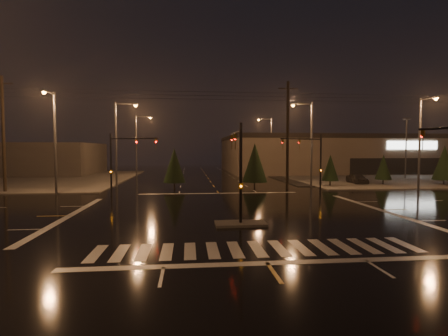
# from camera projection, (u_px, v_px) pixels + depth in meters

# --- Properties ---
(ground) EXTENTS (140.00, 140.00, 0.00)m
(ground) POSITION_uv_depth(u_px,v_px,m) (232.00, 213.00, 24.53)
(ground) COLOR black
(ground) RESTS_ON ground
(sidewalk_ne) EXTENTS (36.00, 36.00, 0.12)m
(sidewalk_ne) POSITION_uv_depth(u_px,v_px,m) (390.00, 176.00, 57.39)
(sidewalk_ne) COLOR #4D4B45
(sidewalk_ne) RESTS_ON ground
(sidewalk_nw) EXTENTS (36.00, 36.00, 0.12)m
(sidewalk_nw) POSITION_uv_depth(u_px,v_px,m) (4.00, 179.00, 51.28)
(sidewalk_nw) COLOR #4D4B45
(sidewalk_nw) RESTS_ON ground
(median_island) EXTENTS (3.00, 1.60, 0.15)m
(median_island) POSITION_uv_depth(u_px,v_px,m) (241.00, 224.00, 20.56)
(median_island) COLOR #4D4B45
(median_island) RESTS_ON ground
(crosswalk) EXTENTS (15.00, 2.60, 0.01)m
(crosswalk) POSITION_uv_depth(u_px,v_px,m) (257.00, 249.00, 15.59)
(crosswalk) COLOR beige
(crosswalk) RESTS_ON ground
(stop_bar_near) EXTENTS (16.00, 0.50, 0.01)m
(stop_bar_near) POSITION_uv_depth(u_px,v_px,m) (267.00, 263.00, 13.61)
(stop_bar_near) COLOR beige
(stop_bar_near) RESTS_ON ground
(stop_bar_far) EXTENTS (16.00, 0.50, 0.01)m
(stop_bar_far) POSITION_uv_depth(u_px,v_px,m) (219.00, 193.00, 35.46)
(stop_bar_far) COLOR beige
(stop_bar_far) RESTS_ON ground
(parking_lot) EXTENTS (50.00, 24.00, 0.08)m
(parking_lot) POSITION_uv_depth(u_px,v_px,m) (427.00, 177.00, 55.91)
(parking_lot) COLOR black
(parking_lot) RESTS_ON ground
(retail_building) EXTENTS (60.20, 28.30, 7.20)m
(retail_building) POSITION_uv_depth(u_px,v_px,m) (369.00, 153.00, 73.58)
(retail_building) COLOR brown
(retail_building) RESTS_ON ground
(commercial_block) EXTENTS (30.00, 18.00, 5.60)m
(commercial_block) POSITION_uv_depth(u_px,v_px,m) (9.00, 159.00, 62.55)
(commercial_block) COLOR #3C3635
(commercial_block) RESTS_ON ground
(signal_mast_median) EXTENTS (0.25, 4.59, 6.00)m
(signal_mast_median) POSITION_uv_depth(u_px,v_px,m) (239.00, 161.00, 21.29)
(signal_mast_median) COLOR black
(signal_mast_median) RESTS_ON ground
(signal_mast_ne) EXTENTS (4.84, 1.86, 6.00)m
(signal_mast_ne) POSITION_uv_depth(u_px,v_px,m) (313.00, 156.00, 35.37)
(signal_mast_ne) COLOR black
(signal_mast_ne) RESTS_ON ground
(signal_mast_nw) EXTENTS (4.84, 1.86, 6.00)m
(signal_mast_nw) POSITION_uv_depth(u_px,v_px,m) (121.00, 156.00, 33.44)
(signal_mast_nw) COLOR black
(signal_mast_nw) RESTS_ON ground
(streetlight_1) EXTENTS (2.77, 0.32, 10.00)m
(streetlight_1) POSITION_uv_depth(u_px,v_px,m) (119.00, 138.00, 40.98)
(streetlight_1) COLOR #38383A
(streetlight_1) RESTS_ON ground
(streetlight_2) EXTENTS (2.77, 0.32, 10.00)m
(streetlight_2) POSITION_uv_depth(u_px,v_px,m) (138.00, 141.00, 56.87)
(streetlight_2) COLOR #38383A
(streetlight_2) RESTS_ON ground
(streetlight_3) EXTENTS (2.77, 0.32, 10.00)m
(streetlight_3) POSITION_uv_depth(u_px,v_px,m) (309.00, 138.00, 41.26)
(streetlight_3) COLOR #38383A
(streetlight_3) RESTS_ON ground
(streetlight_4) EXTENTS (2.77, 0.32, 10.00)m
(streetlight_4) POSITION_uv_depth(u_px,v_px,m) (270.00, 142.00, 61.13)
(streetlight_4) COLOR #38383A
(streetlight_4) RESTS_ON ground
(streetlight_5) EXTENTS (0.32, 2.77, 10.00)m
(streetlight_5) POSITION_uv_depth(u_px,v_px,m) (54.00, 136.00, 33.72)
(streetlight_5) COLOR #38383A
(streetlight_5) RESTS_ON ground
(streetlight_6) EXTENTS (0.32, 2.77, 10.00)m
(streetlight_6) POSITION_uv_depth(u_px,v_px,m) (422.00, 137.00, 37.58)
(streetlight_6) COLOR #38383A
(streetlight_6) RESTS_ON ground
(utility_pole_0) EXTENTS (2.20, 0.32, 12.00)m
(utility_pole_0) POSITION_uv_depth(u_px,v_px,m) (3.00, 133.00, 35.88)
(utility_pole_0) COLOR black
(utility_pole_0) RESTS_ON ground
(utility_pole_1) EXTENTS (2.20, 0.32, 12.00)m
(utility_pole_1) POSITION_uv_depth(u_px,v_px,m) (288.00, 134.00, 38.94)
(utility_pole_1) COLOR black
(utility_pole_1) RESTS_ON ground
(conifer_0) EXTENTS (2.01, 2.01, 3.84)m
(conifer_0) POSITION_uv_depth(u_px,v_px,m) (330.00, 168.00, 42.03)
(conifer_0) COLOR black
(conifer_0) RESTS_ON ground
(conifer_1) EXTENTS (1.99, 1.99, 3.81)m
(conifer_1) POSITION_uv_depth(u_px,v_px,m) (383.00, 167.00, 43.71)
(conifer_1) COLOR black
(conifer_1) RESTS_ON ground
(conifer_2) EXTENTS (2.72, 2.72, 4.95)m
(conifer_2) POSITION_uv_depth(u_px,v_px,m) (444.00, 163.00, 43.17)
(conifer_2) COLOR black
(conifer_2) RESTS_ON ground
(conifer_3) EXTENTS (2.50, 2.50, 4.61)m
(conifer_3) POSITION_uv_depth(u_px,v_px,m) (174.00, 165.00, 39.67)
(conifer_3) COLOR black
(conifer_3) RESTS_ON ground
(conifer_4) EXTENTS (2.88, 2.88, 5.21)m
(conifer_4) POSITION_uv_depth(u_px,v_px,m) (255.00, 162.00, 40.34)
(conifer_4) COLOR black
(conifer_4) RESTS_ON ground
(car_parked) EXTENTS (1.93, 4.28, 1.42)m
(car_parked) POSITION_uv_depth(u_px,v_px,m) (357.00, 178.00, 45.12)
(car_parked) COLOR black
(car_parked) RESTS_ON ground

